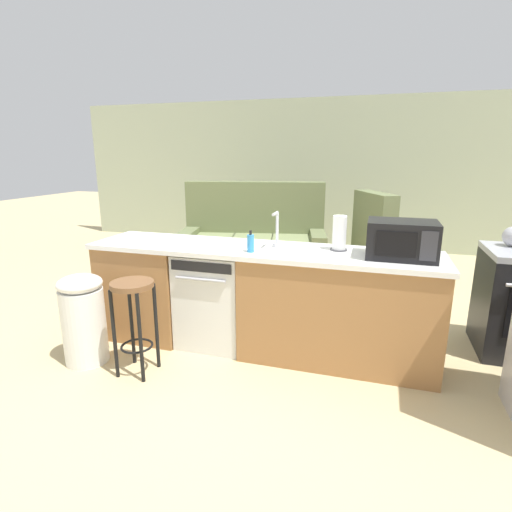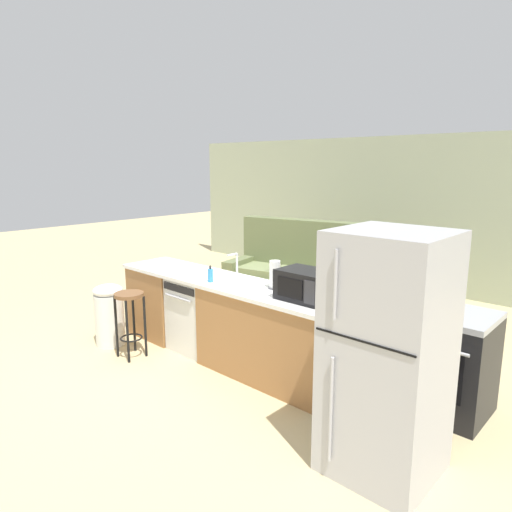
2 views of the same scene
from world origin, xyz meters
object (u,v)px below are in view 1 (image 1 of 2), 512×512
Objects in this scene: dishwasher at (216,297)px; soap_bottle at (251,243)px; microwave at (402,240)px; paper_towel_roll at (339,234)px; armchair at (385,259)px; trash_bin at (83,318)px; bar_stool at (134,308)px; couch at (254,244)px.

soap_bottle is (0.38, -0.16, 0.55)m from dishwasher.
paper_towel_roll reaches higher than microwave.
paper_towel_roll is at bearing 5.95° from dishwasher.
soap_bottle is at bearing -22.88° from dishwasher.
armchair is (0.42, 2.00, -0.69)m from paper_towel_roll.
soap_bottle is at bearing 21.50° from trash_bin.
armchair reaches higher than microwave.
bar_stool is at bearing -160.26° from microwave.
soap_bottle is 0.24× the size of trash_bin.
soap_bottle is at bearing -73.17° from couch.
soap_bottle is at bearing -115.63° from armchair.
couch reaches higher than soap_bottle.
trash_bin is at bearing -158.50° from soap_bottle.
couch is at bearing 89.34° from bar_stool.
couch is at bearing 123.12° from paper_towel_roll.
dishwasher is 2.57m from armchair.
bar_stool is 1.00× the size of trash_bin.
microwave is 0.42× the size of armchair.
bar_stool is 2.92m from couch.
microwave is 0.68× the size of bar_stool.
microwave is at bearing -88.83° from armchair.
microwave is 0.48m from paper_towel_roll.
armchair is at bearing 49.69° from trash_bin.
microwave is 1.15m from soap_bottle.
trash_bin is (-0.88, -0.65, -0.04)m from dishwasher.
dishwasher is 1.68× the size of microwave.
dishwasher is 1.14× the size of trash_bin.
trash_bin is 2.94m from couch.
paper_towel_roll is 2.63m from couch.
couch is 1.82m from armchair.
soap_bottle reaches higher than trash_bin.
paper_towel_roll is 1.60× the size of soap_bottle.
couch is (0.03, 2.92, -0.14)m from bar_stool.
armchair reaches higher than bar_stool.
paper_towel_roll is at bearing 28.98° from bar_stool.
paper_towel_roll is (1.04, 0.11, 0.62)m from dishwasher.
trash_bin is 0.62× the size of armchair.
paper_towel_roll is 2.16m from armchair.
couch reaches higher than paper_towel_roll.
microwave reaches higher than dishwasher.
armchair is at bearing 78.02° from paper_towel_roll.
couch is (0.53, 2.90, 0.02)m from trash_bin.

